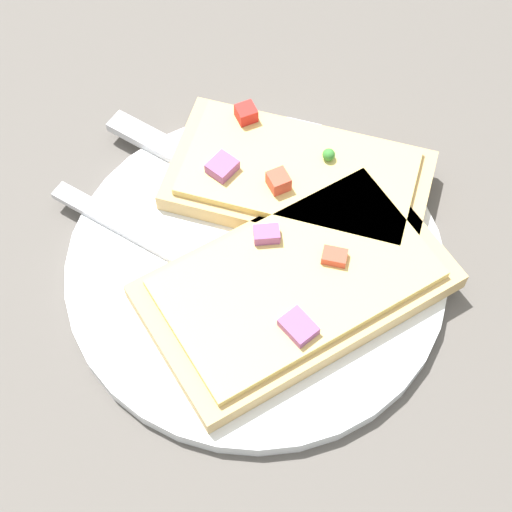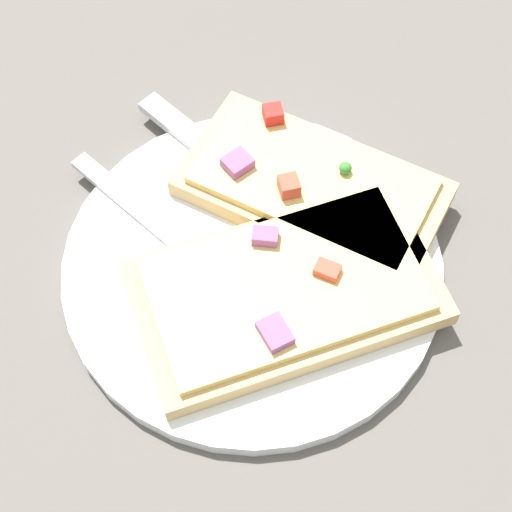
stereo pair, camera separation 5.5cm
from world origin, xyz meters
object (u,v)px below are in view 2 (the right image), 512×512
Objects in this scene: knife at (243,175)px; pizza_slice_corner at (315,186)px; plate at (256,268)px; fork at (204,261)px; pizza_slice_main at (289,291)px.

pizza_slice_corner is at bearing 27.58° from knife.
plate is 1.27× the size of pizza_slice_corner.
knife is at bearing 112.97° from fork.
fork is at bearing -45.13° from pizza_slice_main.
plate is 1.47× the size of fork.
pizza_slice_corner is at bearing 79.12° from fork.
fork is at bearing -91.67° from plate.
plate is 0.04m from fork.
knife is 0.89× the size of pizza_slice_corner.
plate is at bearing -70.33° from pizza_slice_main.
plate is at bearing 41.76° from fork.
pizza_slice_corner reaches higher than pizza_slice_main.
fork is 0.09m from pizza_slice_corner.
fork is 0.86× the size of pizza_slice_corner.
pizza_slice_main is 0.08m from pizza_slice_corner.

